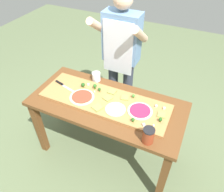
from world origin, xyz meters
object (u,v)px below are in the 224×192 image
at_px(pizza_whole_white_garlic, 116,109).
at_px(flour_cup, 96,77).
at_px(chefs_knife, 62,85).
at_px(broccoli_floret_front_mid, 133,120).
at_px(pizza_whole_beet_magenta, 140,111).
at_px(pizza_slice_far_left, 125,98).
at_px(cheese_crumble_b, 144,125).
at_px(broccoli_floret_center_right, 95,86).
at_px(pizza_slice_center, 97,107).
at_px(prep_table, 107,111).
at_px(broccoli_floret_front_left, 133,96).
at_px(pizza_slice_near_left, 161,115).
at_px(cheese_crumble_a, 88,84).
at_px(cook_center, 121,52).
at_px(broccoli_floret_center_left, 99,89).
at_px(pizza_slice_far_right, 112,91).
at_px(cheese_crumble_f, 154,125).
at_px(broccoli_floret_front_right, 83,85).
at_px(pizza_slice_near_right, 108,98).
at_px(cheese_crumble_e, 94,92).
at_px(broccoli_floret_back_left, 160,120).
at_px(pizza_whole_tomato_red, 82,97).
at_px(cheese_crumble_d, 164,108).
at_px(sauce_jar, 148,135).
at_px(cheese_crumble_c, 156,106).

xyz_separation_m(pizza_whole_white_garlic, flour_cup, (-0.39, 0.36, 0.01)).
xyz_separation_m(chefs_knife, broccoli_floret_front_mid, (0.86, -0.17, 0.02)).
distance_m(pizza_whole_beet_magenta, broccoli_floret_front_mid, 0.15).
bearing_deg(pizza_slice_far_left, cheese_crumble_b, -43.04).
bearing_deg(broccoli_floret_center_right, pizza_slice_center, -57.17).
bearing_deg(prep_table, pizza_slice_center, -107.05).
distance_m(broccoli_floret_front_left, broccoli_floret_front_mid, 0.32).
bearing_deg(pizza_slice_near_left, flour_cup, 162.77).
bearing_deg(cheese_crumble_a, cook_center, 71.11).
distance_m(pizza_slice_center, cheese_crumble_b, 0.47).
bearing_deg(cook_center, broccoli_floret_center_left, -91.24).
height_order(pizza_slice_far_right, broccoli_floret_center_left, broccoli_floret_center_left).
distance_m(prep_table, flour_cup, 0.42).
bearing_deg(cheese_crumble_f, broccoli_floret_front_left, 136.51).
distance_m(broccoli_floret_front_mid, cheese_crumble_a, 0.68).
xyz_separation_m(broccoli_floret_front_right, cook_center, (0.20, 0.53, 0.15)).
distance_m(pizza_slice_near_right, pizza_slice_far_right, 0.11).
bearing_deg(cheese_crumble_a, prep_table, -26.32).
distance_m(broccoli_floret_center_right, cheese_crumble_e, 0.06).
xyz_separation_m(broccoli_floret_center_left, flour_cup, (-0.13, 0.18, -0.01)).
bearing_deg(pizza_slice_near_right, pizza_whole_beet_magenta, -5.45).
bearing_deg(cheese_crumble_a, pizza_whole_white_garlic, -27.76).
bearing_deg(broccoli_floret_center_right, broccoli_floret_back_left, -12.54).
xyz_separation_m(pizza_whole_tomato_red, flour_cup, (-0.02, 0.34, 0.01)).
xyz_separation_m(pizza_slice_center, flour_cup, (-0.23, 0.41, 0.01)).
bearing_deg(cheese_crumble_d, pizza_slice_far_right, 177.70).
bearing_deg(prep_table, broccoli_floret_center_left, 142.96).
xyz_separation_m(broccoli_floret_center_left, cheese_crumble_d, (0.67, 0.02, -0.02)).
bearing_deg(broccoli_floret_back_left, pizza_slice_far_right, 160.93).
bearing_deg(sauce_jar, cheese_crumble_a, 152.04).
xyz_separation_m(broccoli_floret_center_right, flour_cup, (-0.07, 0.16, -0.02)).
xyz_separation_m(cheese_crumble_e, cheese_crumble_f, (0.68, -0.19, 0.00)).
height_order(pizza_slice_center, broccoli_floret_front_left, broccoli_floret_front_left).
bearing_deg(cheese_crumble_c, broccoli_floret_front_left, 171.94).
bearing_deg(pizza_whole_beet_magenta, pizza_slice_far_left, 150.20).
distance_m(broccoli_floret_center_right, sauce_jar, 0.80).
bearing_deg(sauce_jar, pizza_slice_center, 164.08).
bearing_deg(pizza_slice_near_right, broccoli_floret_front_right, 169.99).
bearing_deg(pizza_whole_tomato_red, pizza_whole_beet_magenta, 5.76).
bearing_deg(sauce_jar, broccoli_floret_front_left, 123.62).
distance_m(broccoli_floret_center_left, sauce_jar, 0.74).
bearing_deg(pizza_slice_near_right, broccoli_floret_front_mid, -28.66).
height_order(broccoli_floret_front_left, broccoli_floret_back_left, broccoli_floret_back_left).
xyz_separation_m(pizza_whole_white_garlic, pizza_slice_near_left, (0.41, 0.11, -0.00)).
relative_size(pizza_whole_beet_magenta, cheese_crumble_b, 10.84).
xyz_separation_m(pizza_slice_near_right, broccoli_floret_center_right, (-0.19, 0.08, 0.03)).
distance_m(pizza_whole_white_garlic, pizza_whole_beet_magenta, 0.23).
bearing_deg(cheese_crumble_c, cheese_crumble_a, 178.36).
xyz_separation_m(broccoli_floret_center_left, cheese_crumble_e, (-0.04, -0.03, -0.02)).
xyz_separation_m(cheese_crumble_a, cheese_crumble_e, (0.11, -0.07, -0.00)).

